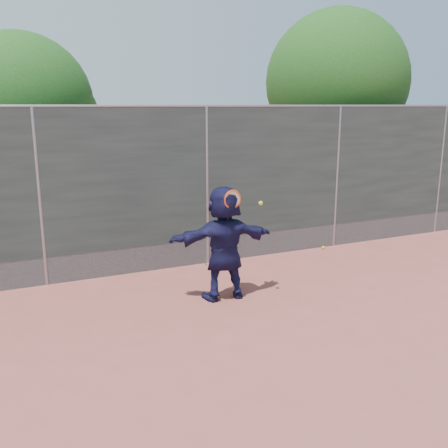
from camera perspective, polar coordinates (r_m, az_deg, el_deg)
name	(u,v)px	position (r m, az deg, el deg)	size (l,w,h in m)	color
ground	(307,336)	(6.96, 9.47, -12.46)	(80.00, 80.00, 0.00)	#9E4C42
player	(224,243)	(7.83, 0.00, -2.16)	(1.69, 0.54, 1.82)	#16163D
ball_ground	(323,248)	(10.94, 11.28, -2.65)	(0.07, 0.07, 0.07)	#CAD22E
fence	(207,183)	(9.47, -1.96, 4.72)	(20.00, 0.06, 3.03)	#38423D
swing_action	(235,201)	(7.52, 1.28, 2.65)	(0.63, 0.18, 0.51)	#EE4716
tree_right	(341,86)	(13.68, 13.22, 15.09)	(3.78, 3.60, 5.39)	#382314
tree_left	(30,109)	(11.73, -21.34, 12.17)	(3.15, 3.00, 4.53)	#382314
weed_clump	(224,256)	(9.81, -0.04, -3.66)	(0.68, 0.07, 0.30)	#387226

